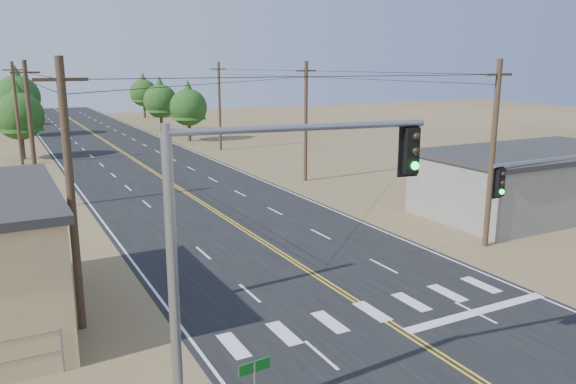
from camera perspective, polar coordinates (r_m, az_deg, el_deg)
road at (r=42.06m, az=-9.40°, el=-0.67°), size 15.00×200.00×0.02m
building_right at (r=41.06m, az=23.64°, el=0.92°), size 15.00×8.00×4.00m
utility_pole_left_near at (r=21.51m, az=-21.18°, el=-0.36°), size 1.80×0.30×10.00m
utility_pole_left_mid at (r=41.22m, az=-24.61°, el=5.28°), size 1.80×0.30×10.00m
utility_pole_left_far at (r=61.11m, az=-25.83°, el=7.26°), size 1.80×0.30×10.00m
utility_pole_right_near at (r=31.58m, az=20.06°, el=3.70°), size 1.80×0.30×10.00m
utility_pole_right_mid at (r=47.26m, az=1.82°, el=7.25°), size 1.80×0.30×10.00m
utility_pole_right_far at (r=65.34m, az=-6.97°, el=8.71°), size 1.80×0.30×10.00m
signal_mast_left at (r=14.36m, az=-3.74°, el=-3.49°), size 7.03×1.39×8.37m
signal_mast_right at (r=23.86m, az=26.35°, el=-1.29°), size 5.85×0.45×6.50m
tree_left_near at (r=64.67m, az=-25.67°, el=7.42°), size 4.92×4.92×8.20m
tree_left_mid at (r=85.48m, az=-25.80°, el=9.08°), size 5.87×5.87×9.78m
tree_right_near at (r=73.75m, az=-10.09°, el=8.83°), size 4.73×4.73×7.88m
tree_right_mid at (r=85.17m, az=-12.85°, el=9.32°), size 4.87×4.87×8.12m
tree_right_far at (r=108.93m, az=-14.48°, el=9.99°), size 4.98×4.98×8.30m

